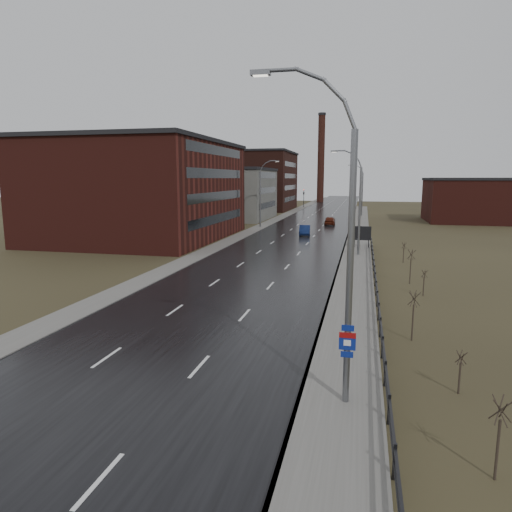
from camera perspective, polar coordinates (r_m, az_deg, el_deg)
The scene contains 26 objects.
ground at distance 18.84m, azimuth -18.43°, elevation -17.19°, with size 320.00×320.00×0.00m, color #2D2819.
road at distance 75.20m, azimuth 6.16°, elevation 3.26°, with size 14.00×300.00×0.06m, color black.
sidewalk_right at distance 49.87m, azimuth 12.39°, elevation -0.10°, with size 3.20×180.00×0.18m, color #595651.
curb_right at distance 49.91m, azimuth 10.64°, elevation -0.03°, with size 0.16×180.00×0.18m, color slate.
sidewalk_left at distance 76.63m, azimuth 0.05°, elevation 3.46°, with size 2.40×260.00×0.12m, color #595651.
warehouse_near at distance 66.44m, azimuth -13.91°, elevation 8.02°, with size 22.44×28.56×13.50m.
warehouse_mid at distance 96.14m, azimuth -3.21°, elevation 7.81°, with size 16.32×20.40×10.50m.
warehouse_far at distance 126.34m, azimuth -1.53°, elevation 9.40°, with size 26.52×24.48×15.50m.
building_right at distance 98.55m, azimuth 25.77°, elevation 6.34°, with size 18.36×16.32×8.50m.
smokestack at distance 165.03m, azimuth 8.13°, elevation 12.06°, with size 2.70×2.70×30.70m.
streetlight_main at distance 16.34m, azimuth 10.62°, elevation 1.41°, with size 3.91×0.29×12.11m.
streetlight_right_mid at distance 50.24m, azimuth 12.53°, elevation 6.57°, with size 3.36×0.28×11.35m.
streetlight_left at distance 78.06m, azimuth 0.75°, elevation 7.82°, with size 3.36×0.28×11.35m.
streetlight_right_far at distance 104.20m, azimuth 12.99°, elevation 8.04°, with size 3.36×0.28×11.35m.
guardrail at distance 33.39m, azimuth 14.83°, elevation -3.90°, with size 0.10×53.05×1.10m.
shrub_a at distance 15.14m, azimuth 28.06°, elevation -19.31°, with size 0.58×0.61×2.46m.
shrub_b at distance 20.01m, azimuth 24.14°, elevation -13.01°, with size 0.42×0.44×1.75m.
shrub_c at distance 25.13m, azimuth 19.04°, elevation -6.94°, with size 0.62×0.66×2.64m.
shrub_d at distance 34.94m, azimuth 20.24°, elevation -3.08°, with size 0.46×0.48×1.90m.
shrub_e at distance 38.41m, azimuth 18.76°, elevation -1.15°, with size 0.66×0.70×2.81m.
shrub_f at distance 47.97m, azimuth 17.97°, elevation 0.48°, with size 0.49×0.52×2.05m.
billboard at distance 56.08m, azimuth 13.08°, elevation 2.71°, with size 2.19×0.17×2.72m.
traffic_light_left at distance 135.32m, azimuth 6.00°, elevation 8.03°, with size 0.58×2.73×5.30m.
traffic_light_right at distance 134.23m, azimuth 12.85°, elevation 7.83°, with size 0.58×2.73×5.30m.
car_near at distance 68.04m, azimuth 6.11°, elevation 3.18°, with size 1.55×4.44×1.46m, color #0E1C48.
car_far at distance 83.67m, azimuth 9.22°, elevation 4.36°, with size 1.86×4.62×1.57m, color #561C0E.
Camera 1 is at (9.18, -14.17, 8.36)m, focal length 32.00 mm.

